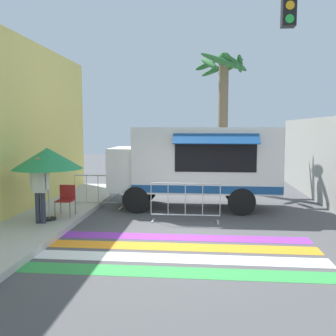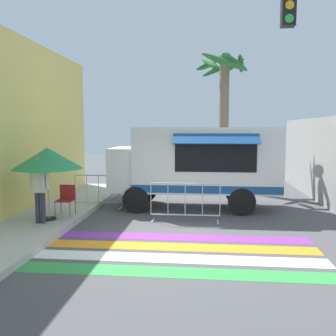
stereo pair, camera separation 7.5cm
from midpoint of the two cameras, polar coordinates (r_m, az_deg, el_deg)
ground_plane at (r=9.08m, az=1.57°, el=-11.20°), size 60.00×60.00×0.00m
crosswalk_painted at (r=8.36m, az=1.18°, el=-12.72°), size 6.40×2.84×0.01m
food_truck at (r=12.62m, az=4.07°, el=0.98°), size 5.56×2.51×2.73m
traffic_signal_pole at (r=9.85m, az=21.71°, el=15.46°), size 4.58×0.29×6.39m
patio_umbrella at (r=10.75m, az=-17.70°, el=1.39°), size 1.90×1.90×2.01m
folding_chair at (r=11.37m, az=-15.06°, el=-4.32°), size 0.47×0.47×0.88m
vendor_person at (r=10.53m, az=-18.79°, el=-2.52°), size 0.53×0.24×1.78m
barricade_front at (r=10.81m, az=2.82°, el=-5.30°), size 2.01×0.44×1.14m
barricade_side at (r=12.87m, az=-10.38°, el=-3.62°), size 1.64×0.44×1.14m
palm_tree at (r=16.58m, az=8.57°, el=10.59°), size 2.36×2.44×5.93m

